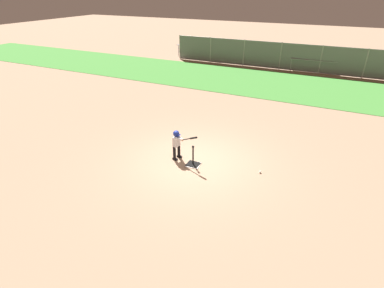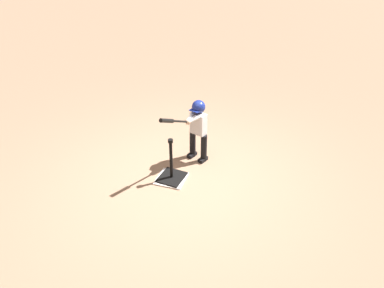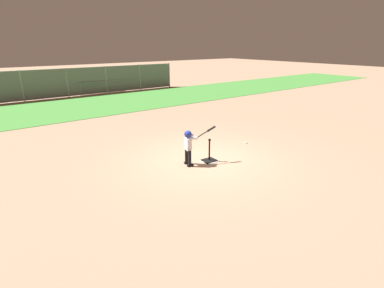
% 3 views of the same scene
% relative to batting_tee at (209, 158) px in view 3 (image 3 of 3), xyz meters
% --- Properties ---
extents(ground_plane, '(90.00, 90.00, 0.00)m').
position_rel_batting_tee_xyz_m(ground_plane, '(-0.02, 0.20, -0.11)').
color(ground_plane, '#93755B').
extents(grass_outfield_strip, '(56.00, 6.10, 0.02)m').
position_rel_batting_tee_xyz_m(grass_outfield_strip, '(-0.02, 10.65, -0.10)').
color(grass_outfield_strip, '#3D7F33').
rests_on(grass_outfield_strip, ground_plane).
extents(backstop_fence, '(16.22, 0.08, 1.90)m').
position_rel_batting_tee_xyz_m(backstop_fence, '(-0.02, 14.50, 0.89)').
color(backstop_fence, '#9E9EA3').
rests_on(backstop_fence, ground_plane).
extents(home_plate, '(0.48, 0.48, 0.02)m').
position_rel_batting_tee_xyz_m(home_plate, '(0.01, -0.00, -0.10)').
color(home_plate, white).
rests_on(home_plate, ground_plane).
extents(batting_tee, '(0.41, 0.37, 0.72)m').
position_rel_batting_tee_xyz_m(batting_tee, '(0.00, 0.00, 0.00)').
color(batting_tee, black).
rests_on(batting_tee, ground_plane).
extents(batter_child, '(0.99, 0.41, 1.13)m').
position_rel_batting_tee_xyz_m(batter_child, '(-0.66, 0.14, 0.57)').
color(batter_child, black).
rests_on(batter_child, ground_plane).
extents(baseball, '(0.07, 0.07, 0.07)m').
position_rel_batting_tee_xyz_m(baseball, '(2.17, 0.49, -0.07)').
color(baseball, white).
rests_on(baseball, ground_plane).
extents(bleachers_far_left, '(3.13, 1.99, 0.90)m').
position_rel_batting_tee_xyz_m(bleachers_far_left, '(2.18, 15.35, 0.33)').
color(bleachers_far_left, '#93969E').
rests_on(bleachers_far_left, ground_plane).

